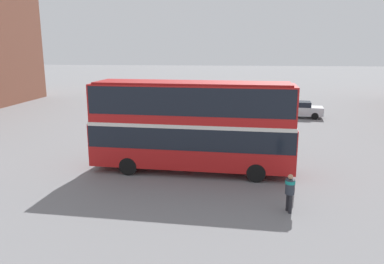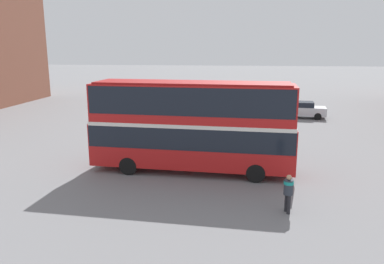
# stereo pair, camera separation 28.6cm
# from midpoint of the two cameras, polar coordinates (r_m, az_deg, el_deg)

# --- Properties ---
(ground_plane) EXTENTS (240.00, 240.00, 0.00)m
(ground_plane) POSITION_cam_midpoint_polar(r_m,az_deg,el_deg) (21.32, 1.28, -5.40)
(ground_plane) COLOR slate
(double_decker_bus) EXTENTS (10.93, 3.15, 4.89)m
(double_decker_bus) POSITION_cam_midpoint_polar(r_m,az_deg,el_deg) (19.99, -0.41, 1.64)
(double_decker_bus) COLOR red
(double_decker_bus) RESTS_ON ground_plane
(pedestrian_foreground) EXTENTS (0.50, 0.50, 1.64)m
(pedestrian_foreground) POSITION_cam_midpoint_polar(r_m,az_deg,el_deg) (15.91, 14.18, -8.43)
(pedestrian_foreground) COLOR #232328
(pedestrian_foreground) RESTS_ON ground_plane
(parked_car_kerb_near) EXTENTS (4.28, 2.27, 1.56)m
(parked_car_kerb_near) POSITION_cam_midpoint_polar(r_m,az_deg,el_deg) (37.59, 15.97, 3.34)
(parked_car_kerb_near) COLOR silver
(parked_car_kerb_near) RESTS_ON ground_plane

